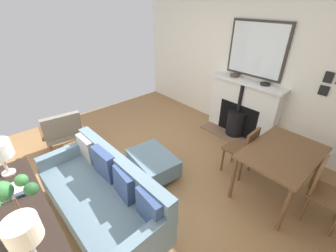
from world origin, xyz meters
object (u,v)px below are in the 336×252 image
object	(u,v)px
sofa	(103,195)
table_lamp_far_end	(24,233)
book_stack	(14,190)
mantel_bowl_far	(265,84)
ottoman	(153,162)
dining_table	(282,157)
potted_plant	(11,205)
fireplace	(241,111)
mantel_bowl_near	(234,75)
dining_chair_near_fireplace	(244,148)
console_table	(24,215)
armchair_accent	(62,130)
dining_chair_by_back_wall	(323,188)

from	to	relation	value
sofa	table_lamp_far_end	xyz separation A→B (m)	(0.78, 0.66, 0.75)
table_lamp_far_end	book_stack	distance (m)	1.00
mantel_bowl_far	book_stack	world-z (taller)	mantel_bowl_far
ottoman	dining_table	size ratio (longest dim) A/B	0.72
sofa	dining_table	world-z (taller)	sofa
mantel_bowl_far	book_stack	bearing A→B (deg)	-8.33
sofa	potted_plant	world-z (taller)	potted_plant
table_lamp_far_end	fireplace	bearing A→B (deg)	-169.62
mantel_bowl_near	ottoman	xyz separation A→B (m)	(2.15, 0.13, -0.94)
sofa	dining_chair_near_fireplace	distance (m)	2.12
sofa	ottoman	size ratio (longest dim) A/B	2.32
mantel_bowl_near	console_table	bearing A→B (deg)	5.21
mantel_bowl_near	ottoman	size ratio (longest dim) A/B	0.20
sofa	console_table	size ratio (longest dim) A/B	1.11
potted_plant	book_stack	bearing A→B (deg)	-92.51
armchair_accent	console_table	bearing A→B (deg)	62.77
fireplace	mantel_bowl_far	world-z (taller)	mantel_bowl_far
ottoman	table_lamp_far_end	distance (m)	2.12
dining_chair_near_fireplace	table_lamp_far_end	bearing A→B (deg)	-0.67
sofa	fireplace	bearing A→B (deg)	-179.18
book_stack	dining_chair_near_fireplace	distance (m)	2.95
sofa	dining_chair_near_fireplace	world-z (taller)	dining_chair_near_fireplace
table_lamp_far_end	potted_plant	bearing A→B (deg)	-85.61
mantel_bowl_far	ottoman	world-z (taller)	mantel_bowl_far
fireplace	console_table	distance (m)	3.82
dining_table	mantel_bowl_far	bearing A→B (deg)	-139.53
dining_table	dining_chair_near_fireplace	size ratio (longest dim) A/B	1.39
dining_chair_near_fireplace	dining_table	bearing A→B (deg)	89.47
table_lamp_far_end	dining_table	xyz separation A→B (m)	(-2.77, 0.57, -0.46)
armchair_accent	table_lamp_far_end	distance (m)	2.60
fireplace	dining_chair_near_fireplace	distance (m)	1.28
armchair_accent	console_table	distance (m)	1.93
sofa	table_lamp_far_end	size ratio (longest dim) A/B	3.96
fireplace	table_lamp_far_end	world-z (taller)	table_lamp_far_end
table_lamp_far_end	dining_chair_by_back_wall	xyz separation A→B (m)	(-2.76, 1.10, -0.60)
console_table	table_lamp_far_end	size ratio (longest dim) A/B	3.55
mantel_bowl_far	console_table	distance (m)	3.91
armchair_accent	book_stack	size ratio (longest dim) A/B	3.13
console_table	dining_chair_by_back_wall	distance (m)	3.27
mantel_bowl_near	dining_table	xyz separation A→B (m)	(1.10, 1.57, -0.52)
potted_plant	dining_table	xyz separation A→B (m)	(-2.80, 0.94, -0.42)
mantel_bowl_far	table_lamp_far_end	world-z (taller)	table_lamp_far_end
dining_table	dining_chair_near_fireplace	distance (m)	0.55
fireplace	dining_chair_by_back_wall	size ratio (longest dim) A/B	1.72
mantel_bowl_near	sofa	distance (m)	3.21
fireplace	dining_chair_near_fireplace	bearing A→B (deg)	35.00
console_table	dining_table	distance (m)	3.03
fireplace	potted_plant	xyz separation A→B (m)	(3.85, 0.33, 0.55)
sofa	book_stack	distance (m)	0.92
dining_table	potted_plant	bearing A→B (deg)	-18.61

